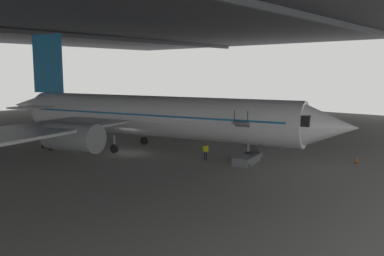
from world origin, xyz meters
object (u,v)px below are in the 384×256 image
(baggage_tug, at_px, (51,144))
(traffic_cone_orange, at_px, (357,160))
(airplane_main, at_px, (148,116))
(boarding_stairs, at_px, (247,155))
(crew_worker_by_stairs, at_px, (206,151))

(baggage_tug, bearing_deg, traffic_cone_orange, -61.99)
(airplane_main, height_order, traffic_cone_orange, airplane_main)
(airplane_main, height_order, boarding_stairs, airplane_main)
(boarding_stairs, height_order, baggage_tug, boarding_stairs)
(airplane_main, bearing_deg, crew_worker_by_stairs, -87.90)
(boarding_stairs, relative_size, crew_worker_by_stairs, 3.09)
(traffic_cone_orange, height_order, baggage_tug, baggage_tug)
(airplane_main, relative_size, baggage_tug, 17.84)
(crew_worker_by_stairs, bearing_deg, boarding_stairs, -64.85)
(crew_worker_by_stairs, bearing_deg, traffic_cone_orange, -53.79)
(airplane_main, height_order, crew_worker_by_stairs, airplane_main)
(boarding_stairs, xyz_separation_m, traffic_cone_orange, (6.44, -7.53, -0.46))
(baggage_tug, bearing_deg, airplane_main, -54.82)
(airplane_main, xyz_separation_m, crew_worker_by_stairs, (0.27, -7.51, -2.75))
(traffic_cone_orange, distance_m, baggage_tug, 30.85)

